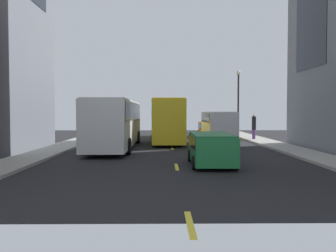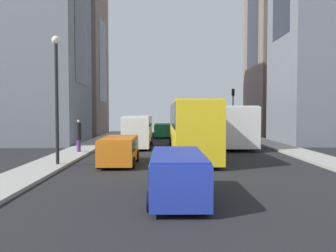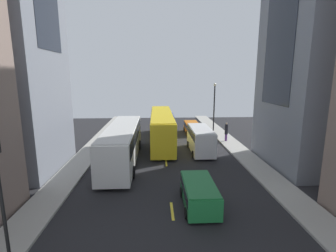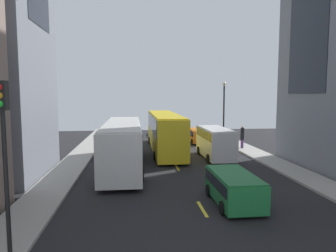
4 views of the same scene
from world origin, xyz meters
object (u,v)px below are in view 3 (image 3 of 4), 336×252
city_bus_white (122,141)px  car_green_1 (199,192)px  car_orange_0 (192,127)px  delivery_van_white (201,138)px  car_blue_2 (168,118)px  pedestrian_waiting_curb (226,131)px  streetcar_yellow (162,125)px

city_bus_white → car_green_1: size_ratio=3.01×
city_bus_white → car_orange_0: size_ratio=3.02×
delivery_van_white → car_green_1: size_ratio=1.40×
car_orange_0 → car_blue_2: (-2.93, 7.47, 0.03)m
city_bus_white → car_blue_2: 19.54m
delivery_van_white → car_green_1: (-2.01, -10.88, -0.62)m
pedestrian_waiting_curb → car_blue_2: bearing=-71.4°
city_bus_white → car_orange_0: (8.05, 11.35, -1.11)m
city_bus_white → streetcar_yellow: 7.62m
city_bus_white → delivery_van_white: city_bus_white is taller
pedestrian_waiting_curb → delivery_van_white: bearing=37.1°
car_green_1 → car_blue_2: (-0.54, 27.12, 0.03)m
streetcar_yellow → car_green_1: streetcar_yellow is taller
car_orange_0 → pedestrian_waiting_curb: (3.43, -4.84, 0.42)m
delivery_van_white → car_blue_2: bearing=98.9°
city_bus_white → delivery_van_white: 8.12m
streetcar_yellow → car_blue_2: size_ratio=3.15×
city_bus_white → car_orange_0: bearing=54.7°
city_bus_white → streetcar_yellow: (3.76, 6.62, 0.12)m
car_blue_2 → pedestrian_waiting_curb: size_ratio=2.00×
pedestrian_waiting_curb → car_green_1: bearing=59.8°
car_orange_0 → car_green_1: 19.79m
delivery_van_white → pedestrian_waiting_curb: delivery_van_white is taller
streetcar_yellow → delivery_van_white: bearing=-45.8°
car_orange_0 → car_green_1: bearing=-96.9°
delivery_van_white → streetcar_yellow: bearing=134.2°
delivery_van_white → pedestrian_waiting_curb: (3.81, 3.92, -0.20)m
streetcar_yellow → car_orange_0: size_ratio=3.34×
city_bus_white → car_orange_0: city_bus_white is taller
city_bus_white → pedestrian_waiting_curb: bearing=29.6°
car_orange_0 → pedestrian_waiting_curb: pedestrian_waiting_curb is taller
car_orange_0 → streetcar_yellow: bearing=-132.2°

